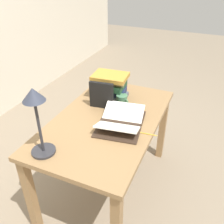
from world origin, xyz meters
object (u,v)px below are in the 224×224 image
book_standing_upright (101,95)px  reading_lamp (36,109)px  pencil (146,134)px  coffee_mug (122,100)px  open_book (121,121)px  book_stack_tall (110,85)px

book_standing_upright → reading_lamp: bearing=164.5°
reading_lamp → pencil: reading_lamp is taller
pencil → reading_lamp: bearing=129.2°
coffee_mug → open_book: bearing=-160.3°
book_standing_upright → coffee_mug: size_ratio=1.88×
book_stack_tall → pencil: book_stack_tall is taller
open_book → book_standing_upright: 0.30m
open_book → book_stack_tall: 0.44m
reading_lamp → coffee_mug: size_ratio=3.84×
book_stack_tall → pencil: (-0.41, -0.46, -0.11)m
book_standing_upright → pencil: bearing=-122.2°
open_book → reading_lamp: (-0.49, 0.33, 0.29)m
coffee_mug → pencil: bearing=-135.7°
coffee_mug → pencil: (-0.32, -0.31, -0.04)m
open_book → book_stack_tall: book_stack_tall is taller
book_stack_tall → coffee_mug: bearing=-121.3°
open_book → coffee_mug: (0.27, 0.10, 0.02)m
open_book → book_standing_upright: (0.17, 0.23, 0.09)m
book_standing_upright → pencil: book_standing_upright is taller
reading_lamp → coffee_mug: reading_lamp is taller
book_stack_tall → reading_lamp: reading_lamp is taller
open_book → pencil: bearing=-110.3°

